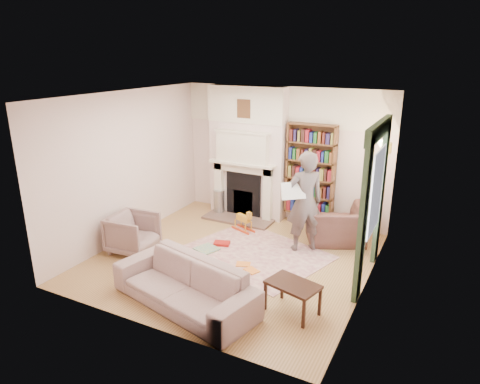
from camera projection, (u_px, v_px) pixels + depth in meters
The scene contains 25 objects.
floor at pixel (234, 258), 7.52m from camera, with size 4.50×4.50×0.00m, color olive.
ceiling at pixel (233, 96), 6.65m from camera, with size 4.50×4.50×0.00m, color white.
wall_back at pixel (283, 154), 8.98m from camera, with size 4.50×4.50×0.00m, color silver.
wall_front at pixel (146, 229), 5.18m from camera, with size 4.50×4.50×0.00m, color silver.
wall_left at pixel (128, 166), 8.06m from camera, with size 4.50×4.50×0.00m, color silver.
wall_right at pixel (372, 203), 6.10m from camera, with size 4.50×4.50×0.00m, color silver.
fireplace at pixel (247, 153), 9.14m from camera, with size 1.70×0.58×2.80m.
bookcase at pixel (311, 170), 8.66m from camera, with size 1.00×0.24×1.85m, color brown.
window at pixel (376, 191), 6.43m from camera, with size 0.02×0.90×1.30m, color silver.
curtain_left at pixel (363, 222), 5.93m from camera, with size 0.07×0.32×2.40m, color #2E452C.
curtain_right at pixel (381, 194), 7.12m from camera, with size 0.07×0.32×2.40m, color #2E452C.
pelmet at pixel (380, 130), 6.16m from camera, with size 0.09×1.70×0.24m, color #2E452C.
wall_sconce at pixel (379, 147), 7.31m from camera, with size 0.20×0.24×0.24m, color gold, non-canonical shape.
rug at pixel (256, 253), 7.69m from camera, with size 2.35×1.81×0.01m, color beige.
armchair_reading at pixel (336, 224), 8.05m from camera, with size 1.10×0.96×0.71m, color #442524.
armchair_left at pixel (133, 233), 7.68m from camera, with size 0.75×0.77×0.70m, color gray.
sofa at pixel (184, 284), 6.04m from camera, with size 2.22×0.87×0.65m, color #BCAA9B.
man_reading at pixel (305, 202), 7.56m from camera, with size 0.67×0.44×1.84m, color #4F423F.
newspaper at pixel (293, 191), 7.38m from camera, with size 0.43×0.02×0.30m, color silver.
coffee_table at pixel (292, 298), 5.89m from camera, with size 0.70×0.45×0.45m, color #381F13, non-canonical shape.
paraffin_heater at pixel (219, 202), 9.52m from camera, with size 0.24×0.24×0.55m, color #9A9BA1.
rocking_horse at pixel (243, 220), 8.60m from camera, with size 0.51×0.20×0.45m, color gold, non-canonical shape.
board_game at pixel (207, 249), 7.80m from camera, with size 0.37×0.37×0.03m, color #D2C84A.
game_box_lid at pixel (222, 243), 8.00m from camera, with size 0.29×0.20×0.05m, color #A01612.
comic_annuals at pixel (232, 269), 7.09m from camera, with size 0.92×0.78×0.02m.
Camera 1 is at (3.20, -5.98, 3.44)m, focal length 32.00 mm.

